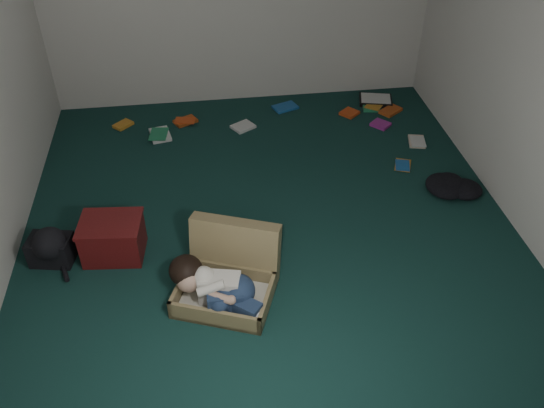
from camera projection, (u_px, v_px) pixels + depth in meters
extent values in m
plane|color=#11322E|center=(270.00, 226.00, 4.76)|extent=(4.50, 4.50, 0.00)
plane|color=silver|center=(347.00, 347.00, 2.21)|extent=(4.50, 0.00, 4.50)
plane|color=silver|center=(542.00, 65.00, 4.17)|extent=(0.00, 4.50, 4.50)
cube|color=olive|center=(224.00, 295.00, 4.06)|extent=(0.78, 0.68, 0.15)
cube|color=beige|center=(224.00, 298.00, 4.08)|extent=(0.71, 0.60, 0.02)
cube|color=olive|center=(235.00, 249.00, 4.19)|extent=(0.69, 0.43, 0.48)
cube|color=white|center=(220.00, 288.00, 4.00)|extent=(0.31, 0.22, 0.21)
sphere|color=tan|center=(189.00, 280.00, 3.98)|extent=(0.18, 0.18, 0.18)
ellipsoid|color=black|center=(186.00, 270.00, 4.00)|extent=(0.24, 0.25, 0.21)
ellipsoid|color=#20314F|center=(240.00, 290.00, 3.98)|extent=(0.22, 0.25, 0.21)
cube|color=#20314F|center=(225.00, 300.00, 3.92)|extent=(0.25, 0.13, 0.13)
cube|color=#20314F|center=(245.00, 307.00, 3.90)|extent=(0.25, 0.23, 0.10)
sphere|color=white|center=(259.00, 308.00, 3.92)|extent=(0.10, 0.10, 0.10)
sphere|color=white|center=(256.00, 316.00, 3.87)|extent=(0.09, 0.09, 0.09)
cylinder|color=tan|center=(221.00, 298.00, 3.87)|extent=(0.18, 0.11, 0.06)
cube|color=#541111|center=(113.00, 240.00, 4.41)|extent=(0.48, 0.39, 0.30)
cube|color=#541111|center=(109.00, 224.00, 4.31)|extent=(0.50, 0.41, 0.02)
cube|color=black|center=(376.00, 100.00, 6.42)|extent=(0.41, 0.34, 0.04)
cube|color=white|center=(376.00, 98.00, 6.40)|extent=(0.37, 0.30, 0.01)
cube|color=orange|center=(123.00, 125.00, 6.02)|extent=(0.21, 0.16, 0.02)
cube|color=#BC4B19|center=(185.00, 121.00, 6.07)|extent=(0.26, 0.25, 0.02)
cube|color=silver|center=(243.00, 127.00, 5.99)|extent=(0.21, 0.25, 0.02)
cube|color=#1C579C|center=(285.00, 107.00, 6.31)|extent=(0.22, 0.25, 0.02)
cube|color=#D94819|center=(349.00, 113.00, 6.21)|extent=(0.26, 0.25, 0.02)
cube|color=#227E4F|center=(371.00, 107.00, 6.31)|extent=(0.22, 0.18, 0.02)
cube|color=#A1288D|center=(380.00, 125.00, 6.02)|extent=(0.26, 0.26, 0.02)
cube|color=beige|center=(417.00, 142.00, 5.76)|extent=(0.20, 0.24, 0.02)
cube|color=orange|center=(403.00, 165.00, 5.44)|extent=(0.24, 0.26, 0.02)
cube|color=#BC4B19|center=(391.00, 111.00, 6.25)|extent=(0.26, 0.24, 0.02)
cube|color=silver|center=(160.00, 135.00, 5.86)|extent=(0.24, 0.19, 0.02)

